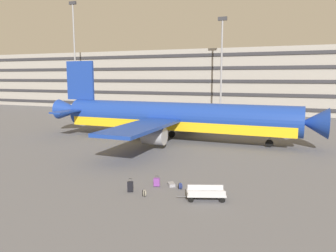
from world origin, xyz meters
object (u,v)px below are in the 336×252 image
suitcase_scuffed (157,182)px  backpack_red (180,186)px  airliner (173,118)px  baggage_cart (206,193)px  suitcase_small (130,186)px  suitcase_navy (171,184)px  backpack_orange (145,193)px

suitcase_scuffed → backpack_red: (1.87, 0.08, -0.11)m
airliner → baggage_cart: size_ratio=11.06×
suitcase_scuffed → suitcase_small: suitcase_small is taller
suitcase_small → baggage_cart: 5.49m
baggage_cart → suitcase_navy: bearing=150.7°
airliner → suitcase_scuffed: 18.90m
suitcase_navy → backpack_red: size_ratio=1.61×
suitcase_scuffed → baggage_cart: (4.15, -1.22, 0.07)m
backpack_red → suitcase_scuffed: bearing=-177.5°
baggage_cart → backpack_red: bearing=150.3°
airliner → suitcase_small: (4.03, -19.73, -2.55)m
airliner → backpack_orange: airliner is taller
airliner → baggage_cart: airliner is taller
airliner → suitcase_scuffed: (5.33, -17.95, -2.60)m
suitcase_small → baggage_cart: (5.46, 0.56, 0.02)m
suitcase_small → suitcase_scuffed: bearing=53.8°
airliner → suitcase_small: size_ratio=37.70×
backpack_orange → baggage_cart: bearing=14.3°
airliner → backpack_orange: (5.38, -20.21, -2.71)m
airliner → suitcase_navy: airliner is taller
airliner → baggage_cart: (9.49, -19.17, -2.53)m
suitcase_navy → baggage_cart: size_ratio=0.27×
suitcase_navy → baggage_cart: (3.19, -1.78, 0.32)m
backpack_red → baggage_cart: size_ratio=0.17×
backpack_red → baggage_cart: baggage_cart is taller
backpack_orange → backpack_red: size_ratio=1.02×
suitcase_small → backpack_orange: suitcase_small is taller
airliner → baggage_cart: 21.53m
backpack_orange → baggage_cart: size_ratio=0.17×
suitcase_navy → backpack_orange: backpack_orange is taller
suitcase_navy → backpack_orange: (-0.92, -2.83, 0.14)m
suitcase_scuffed → suitcase_navy: suitcase_scuffed is taller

